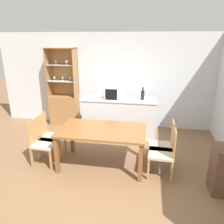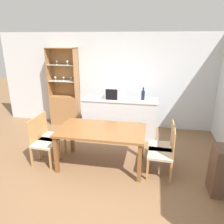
{
  "view_description": "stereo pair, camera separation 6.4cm",
  "coord_description": "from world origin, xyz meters",
  "px_view_note": "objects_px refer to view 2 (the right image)",
  "views": [
    {
      "loc": [
        0.88,
        -3.26,
        2.4
      ],
      "look_at": [
        0.1,
        1.18,
        0.87
      ],
      "focal_mm": 35.0,
      "sensor_mm": 36.0,
      "label": 1
    },
    {
      "loc": [
        0.94,
        -3.24,
        2.4
      ],
      "look_at": [
        0.1,
        1.18,
        0.87
      ],
      "focal_mm": 35.0,
      "sensor_mm": 36.0,
      "label": 2
    }
  ],
  "objects_px": {
    "dining_chair_side_left_far": "(49,136)",
    "wine_bottle": "(143,95)",
    "dining_chair_side_left_near": "(43,142)",
    "dining_chair_side_right_far": "(163,146)",
    "dining_table": "(102,133)",
    "microwave": "(115,93)",
    "display_cabinet": "(65,104)",
    "dining_chair_side_right_near": "(163,153)"
  },
  "relations": [
    {
      "from": "display_cabinet",
      "to": "wine_bottle",
      "type": "height_order",
      "value": "display_cabinet"
    },
    {
      "from": "dining_chair_side_right_near",
      "to": "dining_chair_side_left_far",
      "type": "height_order",
      "value": "same"
    },
    {
      "from": "dining_chair_side_left_near",
      "to": "wine_bottle",
      "type": "xyz_separation_m",
      "value": [
        1.85,
        1.62,
        0.63
      ]
    },
    {
      "from": "display_cabinet",
      "to": "dining_chair_side_right_near",
      "type": "relative_size",
      "value": 2.33
    },
    {
      "from": "dining_table",
      "to": "microwave",
      "type": "bearing_deg",
      "value": 89.54
    },
    {
      "from": "dining_chair_side_right_far",
      "to": "wine_bottle",
      "type": "bearing_deg",
      "value": 18.21
    },
    {
      "from": "wine_bottle",
      "to": "dining_chair_side_left_far",
      "type": "bearing_deg",
      "value": -144.18
    },
    {
      "from": "microwave",
      "to": "wine_bottle",
      "type": "distance_m",
      "value": 0.68
    },
    {
      "from": "dining_chair_side_left_near",
      "to": "microwave",
      "type": "relative_size",
      "value": 2.07
    },
    {
      "from": "dining_chair_side_right_far",
      "to": "dining_table",
      "type": "bearing_deg",
      "value": 95.54
    },
    {
      "from": "dining_chair_side_left_far",
      "to": "microwave",
      "type": "bearing_deg",
      "value": 141.7
    },
    {
      "from": "dining_table",
      "to": "dining_chair_side_right_far",
      "type": "distance_m",
      "value": 1.19
    },
    {
      "from": "dining_chair_side_right_far",
      "to": "dining_chair_side_left_near",
      "type": "xyz_separation_m",
      "value": [
        -2.33,
        -0.28,
        0.0
      ]
    },
    {
      "from": "dining_chair_side_left_far",
      "to": "dining_chair_side_right_near",
      "type": "bearing_deg",
      "value": 86.72
    },
    {
      "from": "microwave",
      "to": "display_cabinet",
      "type": "bearing_deg",
      "value": 161.4
    },
    {
      "from": "dining_chair_side_left_far",
      "to": "wine_bottle",
      "type": "distance_m",
      "value": 2.37
    },
    {
      "from": "dining_chair_side_right_near",
      "to": "wine_bottle",
      "type": "height_order",
      "value": "wine_bottle"
    },
    {
      "from": "dining_table",
      "to": "dining_chair_side_right_near",
      "type": "bearing_deg",
      "value": -7.04
    },
    {
      "from": "dining_chair_side_left_far",
      "to": "wine_bottle",
      "type": "relative_size",
      "value": 3.01
    },
    {
      "from": "dining_chair_side_right_far",
      "to": "wine_bottle",
      "type": "xyz_separation_m",
      "value": [
        -0.48,
        1.34,
        0.63
      ]
    },
    {
      "from": "dining_chair_side_right_far",
      "to": "dining_chair_side_right_near",
      "type": "bearing_deg",
      "value": 178.55
    },
    {
      "from": "dining_chair_side_left_far",
      "to": "dining_chair_side_left_near",
      "type": "xyz_separation_m",
      "value": [
        -0.0,
        -0.28,
        0.0
      ]
    },
    {
      "from": "dining_chair_side_left_near",
      "to": "wine_bottle",
      "type": "bearing_deg",
      "value": 134.08
    },
    {
      "from": "display_cabinet",
      "to": "microwave",
      "type": "relative_size",
      "value": 4.82
    },
    {
      "from": "dining_chair_side_right_far",
      "to": "microwave",
      "type": "relative_size",
      "value": 2.07
    },
    {
      "from": "dining_table",
      "to": "dining_chair_side_left_far",
      "type": "height_order",
      "value": "dining_chair_side_left_far"
    },
    {
      "from": "dining_chair_side_right_near",
      "to": "dining_chair_side_right_far",
      "type": "height_order",
      "value": "same"
    },
    {
      "from": "dining_chair_side_left_near",
      "to": "dining_chair_side_right_far",
      "type": "bearing_deg",
      "value": 99.78
    },
    {
      "from": "dining_table",
      "to": "dining_chair_side_right_near",
      "type": "distance_m",
      "value": 1.19
    },
    {
      "from": "wine_bottle",
      "to": "dining_chair_side_right_far",
      "type": "bearing_deg",
      "value": -70.36
    },
    {
      "from": "dining_chair_side_right_near",
      "to": "microwave",
      "type": "relative_size",
      "value": 2.07
    },
    {
      "from": "dining_table",
      "to": "display_cabinet",
      "type": "bearing_deg",
      "value": 128.07
    },
    {
      "from": "display_cabinet",
      "to": "dining_chair_side_right_far",
      "type": "bearing_deg",
      "value": -34.02
    },
    {
      "from": "dining_chair_side_left_near",
      "to": "display_cabinet",
      "type": "bearing_deg",
      "value": -166.91
    },
    {
      "from": "dining_table",
      "to": "dining_chair_side_right_near",
      "type": "relative_size",
      "value": 1.77
    },
    {
      "from": "display_cabinet",
      "to": "dining_chair_side_left_far",
      "type": "distance_m",
      "value": 1.87
    },
    {
      "from": "wine_bottle",
      "to": "display_cabinet",
      "type": "bearing_deg",
      "value": 167.61
    },
    {
      "from": "dining_chair_side_left_far",
      "to": "dining_chair_side_right_far",
      "type": "distance_m",
      "value": 2.33
    },
    {
      "from": "dining_table",
      "to": "dining_chair_side_left_near",
      "type": "height_order",
      "value": "dining_chair_side_left_near"
    },
    {
      "from": "dining_chair_side_right_near",
      "to": "display_cabinet",
      "type": "bearing_deg",
      "value": 54.93
    },
    {
      "from": "dining_chair_side_left_near",
      "to": "dining_chair_side_left_far",
      "type": "bearing_deg",
      "value": -177.11
    },
    {
      "from": "dining_chair_side_left_near",
      "to": "wine_bottle",
      "type": "height_order",
      "value": "wine_bottle"
    }
  ]
}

